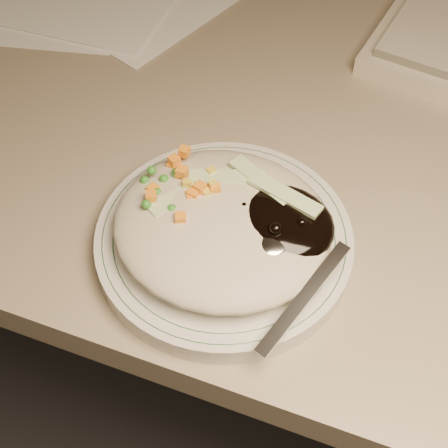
% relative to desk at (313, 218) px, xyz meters
% --- Properties ---
extents(desk, '(1.40, 0.70, 0.74)m').
position_rel_desk_xyz_m(desk, '(0.00, 0.00, 0.00)').
color(desk, gray).
rests_on(desk, ground).
extents(plate, '(0.23, 0.23, 0.02)m').
position_rel_desk_xyz_m(plate, '(-0.05, -0.22, 0.21)').
color(plate, silver).
rests_on(plate, desk).
extents(plate_rim, '(0.22, 0.22, 0.00)m').
position_rel_desk_xyz_m(plate_rim, '(-0.05, -0.22, 0.22)').
color(plate_rim, '#144723').
rests_on(plate_rim, plate).
extents(meal, '(0.21, 0.19, 0.05)m').
position_rel_desk_xyz_m(meal, '(-0.04, -0.22, 0.24)').
color(meal, '#BDB499').
rests_on(meal, plate).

